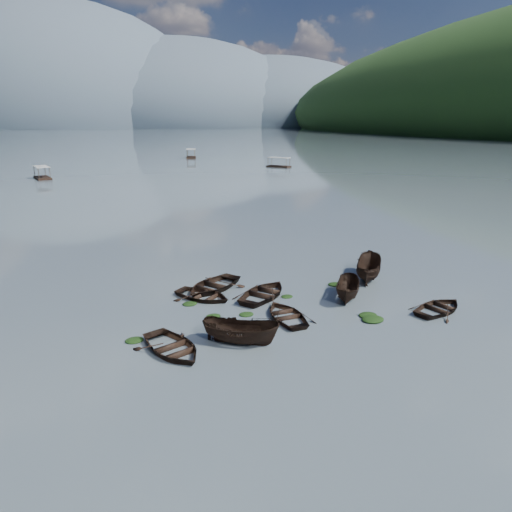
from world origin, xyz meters
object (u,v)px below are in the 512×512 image
object	(u,v)px
rowboat_0	(172,352)
rowboat_3	(287,318)
pontoon_left	(43,179)
pontoon_centre	(191,158)

from	to	relation	value
rowboat_0	rowboat_3	xyz separation A→B (m)	(6.97, 1.93, 0.00)
pontoon_left	pontoon_centre	xyz separation A→B (m)	(38.12, 42.54, 0.00)
pontoon_centre	rowboat_0	bearing A→B (deg)	-89.38
rowboat_0	pontoon_left	size ratio (longest dim) A/B	0.69
pontoon_left	pontoon_centre	size ratio (longest dim) A/B	0.89
rowboat_3	pontoon_centre	xyz separation A→B (m)	(17.64, 120.06, 0.00)
rowboat_3	pontoon_left	size ratio (longest dim) A/B	0.62
rowboat_3	pontoon_centre	size ratio (longest dim) A/B	0.55
rowboat_3	pontoon_centre	world-z (taller)	pontoon_centre
rowboat_0	pontoon_left	distance (m)	80.59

